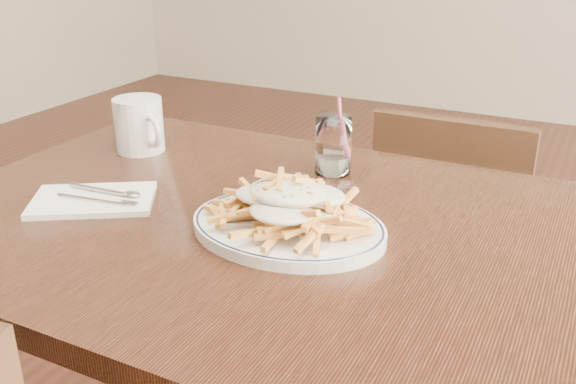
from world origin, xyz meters
The scene contains 8 objects.
table centered at (0.00, 0.00, 0.67)m, with size 1.20×0.80×0.75m.
chair_far centered at (0.15, 0.66, 0.45)m, with size 0.37×0.37×0.79m.
fries_plate centered at (0.04, -0.03, 0.76)m, with size 0.38×0.36×0.02m.
loaded_fries centered at (0.04, -0.03, 0.81)m, with size 0.29×0.26×0.07m.
napkin centered at (-0.31, -0.08, 0.76)m, with size 0.20×0.13×0.01m, color white.
cutlery centered at (-0.31, -0.08, 0.76)m, with size 0.17×0.08×0.01m.
water_glass centered at (0.00, 0.24, 0.80)m, with size 0.07×0.07×0.15m.
coffee_mug centered at (-0.41, 0.18, 0.81)m, with size 0.14×0.10×0.11m.
Camera 1 is at (0.45, -0.83, 1.20)m, focal length 40.00 mm.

